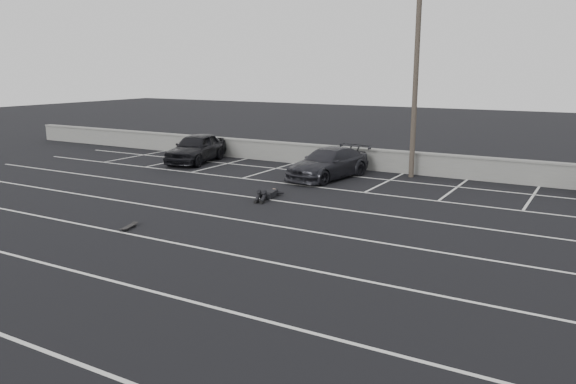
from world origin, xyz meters
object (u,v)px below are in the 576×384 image
Objects in this scene: car_left at (196,148)px; utility_pole at (416,79)px; person at (270,191)px; skateboard at (129,227)px; car_right at (328,163)px.

utility_pole is at bearing -3.68° from car_left.
person reaches higher than skateboard.
person is 3.40× the size of skateboard.
person is at bearing -45.46° from car_left.
skateboard is (-1.47, -6.00, -0.17)m from person.
skateboard is (6.30, -11.08, -0.70)m from car_left.
skateboard is (-4.96, -12.78, -4.38)m from utility_pole.
utility_pole is (11.26, 1.70, 3.68)m from car_left.
utility_pole is at bearing 44.09° from car_right.
car_right reaches higher than person.
car_left is 0.52× the size of utility_pole.
person is (-0.28, -4.61, -0.45)m from car_right.
utility_pole is 3.52× the size of person.
car_left is at bearing 103.73° from skateboard.
person is at bearing -83.51° from car_right.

